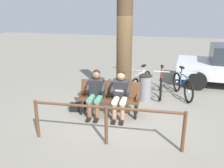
% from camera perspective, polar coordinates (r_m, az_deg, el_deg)
% --- Properties ---
extents(ground_plane, '(40.00, 40.00, 0.00)m').
position_cam_1_polar(ground_plane, '(6.09, 1.74, -7.89)').
color(ground_plane, slate).
extents(bench, '(1.64, 0.63, 0.87)m').
position_cam_1_polar(bench, '(6.06, -0.66, -2.79)').
color(bench, '#51331E').
rests_on(bench, ground).
extents(person_reading, '(0.52, 0.79, 1.20)m').
position_cam_1_polar(person_reading, '(5.80, 2.09, -2.09)').
color(person_reading, '#262628').
rests_on(person_reading, ground).
extents(person_companion, '(0.52, 0.79, 1.20)m').
position_cam_1_polar(person_companion, '(5.93, -4.03, -1.69)').
color(person_companion, '#262628').
rests_on(person_companion, ground).
extents(handbag, '(0.33, 0.21, 0.24)m').
position_cam_1_polar(handbag, '(6.38, -9.08, -5.70)').
color(handbag, black).
rests_on(handbag, ground).
extents(tree_trunk, '(0.45, 0.45, 3.65)m').
position_cam_1_polar(tree_trunk, '(6.71, 3.09, 10.77)').
color(tree_trunk, '#4C3823').
rests_on(tree_trunk, ground).
extents(litter_bin, '(0.40, 0.40, 0.80)m').
position_cam_1_polar(litter_bin, '(7.05, 8.22, -0.93)').
color(litter_bin, slate).
rests_on(litter_bin, ground).
extents(bicycle_purple, '(0.71, 1.59, 0.94)m').
position_cam_1_polar(bicycle_purple, '(7.64, 17.08, -0.39)').
color(bicycle_purple, black).
rests_on(bicycle_purple, ground).
extents(bicycle_orange, '(0.48, 1.68, 0.94)m').
position_cam_1_polar(bicycle_orange, '(7.63, 12.05, -0.02)').
color(bicycle_orange, black).
rests_on(bicycle_orange, ground).
extents(bicycle_silver, '(0.56, 1.65, 0.94)m').
position_cam_1_polar(bicycle_silver, '(7.62, 7.17, 0.21)').
color(bicycle_silver, black).
rests_on(bicycle_silver, ground).
extents(bicycle_red, '(0.52, 1.66, 0.94)m').
position_cam_1_polar(bicycle_red, '(7.99, 2.12, 1.19)').
color(bicycle_red, black).
rests_on(bicycle_red, ground).
extents(railing_fence, '(3.08, 0.38, 0.85)m').
position_cam_1_polar(railing_fence, '(4.64, -1.45, -8.36)').
color(railing_fence, '#51331E').
rests_on(railing_fence, ground).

